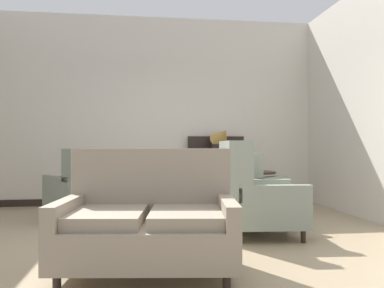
{
  "coord_description": "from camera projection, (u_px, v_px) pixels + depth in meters",
  "views": [
    {
      "loc": [
        -0.32,
        -4.27,
        1.04
      ],
      "look_at": [
        0.35,
        0.74,
        1.07
      ],
      "focal_mm": 37.04,
      "sensor_mm": 36.0,
      "label": 1
    }
  ],
  "objects": [
    {
      "name": "side_table",
      "position": [
        256.0,
        190.0,
        5.61
      ],
      "size": [
        0.55,
        0.55,
        0.69
      ],
      "color": "black",
      "rests_on": "ground"
    },
    {
      "name": "armchair_foreground_right",
      "position": [
        244.0,
        191.0,
        5.62
      ],
      "size": [
        1.21,
        1.19,
        0.95
      ],
      "rotation": [
        0.0,
        0.0,
        2.27
      ],
      "color": "gray",
      "rests_on": "ground"
    },
    {
      "name": "settee",
      "position": [
        148.0,
        224.0,
        3.23
      ],
      "size": [
        1.5,
        1.07,
        1.02
      ],
      "rotation": [
        0.0,
        0.0,
        -0.12
      ],
      "color": "gray",
      "rests_on": "ground"
    },
    {
      "name": "armchair_near_window",
      "position": [
        85.0,
        190.0,
        5.56
      ],
      "size": [
        1.12,
        1.13,
        1.01
      ],
      "rotation": [
        0.0,
        0.0,
        3.81
      ],
      "color": "gray",
      "rests_on": "ground"
    },
    {
      "name": "ground",
      "position": [
        169.0,
        243.0,
        4.27
      ],
      "size": [
        8.3,
        8.3,
        0.0
      ],
      "primitive_type": "plane",
      "color": "#9E896B"
    },
    {
      "name": "coffee_table",
      "position": [
        154.0,
        204.0,
        4.73
      ],
      "size": [
        0.81,
        0.81,
        0.45
      ],
      "color": "black",
      "rests_on": "ground"
    },
    {
      "name": "sideboard",
      "position": [
        218.0,
        175.0,
        7.06
      ],
      "size": [
        1.04,
        0.38,
        1.23
      ],
      "color": "black",
      "rests_on": "ground"
    },
    {
      "name": "wall_back",
      "position": [
        157.0,
        111.0,
        7.22
      ],
      "size": [
        5.99,
        0.08,
        3.4
      ],
      "primitive_type": "cube",
      "color": "silver",
      "rests_on": "ground"
    },
    {
      "name": "armchair_near_sideboard",
      "position": [
        254.0,
        198.0,
        4.59
      ],
      "size": [
        0.96,
        0.9,
        1.1
      ],
      "rotation": [
        0.0,
        0.0,
        7.78
      ],
      "color": "gray",
      "rests_on": "ground"
    },
    {
      "name": "wall_right",
      "position": [
        372.0,
        100.0,
        5.54
      ],
      "size": [
        0.08,
        4.15,
        3.4
      ],
      "primitive_type": "cube",
      "color": "silver",
      "rests_on": "ground"
    },
    {
      "name": "gramophone",
      "position": [
        221.0,
        138.0,
        6.98
      ],
      "size": [
        0.46,
        0.53,
        0.52
      ],
      "color": "black",
      "rests_on": "sideboard"
    },
    {
      "name": "baseboard_back",
      "position": [
        157.0,
        201.0,
        7.15
      ],
      "size": [
        5.83,
        0.03,
        0.12
      ],
      "primitive_type": "cube",
      "color": "black",
      "rests_on": "ground"
    },
    {
      "name": "porcelain_vase",
      "position": [
        150.0,
        182.0,
        4.75
      ],
      "size": [
        0.15,
        0.15,
        0.38
      ],
      "color": "beige",
      "rests_on": "coffee_table"
    }
  ]
}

